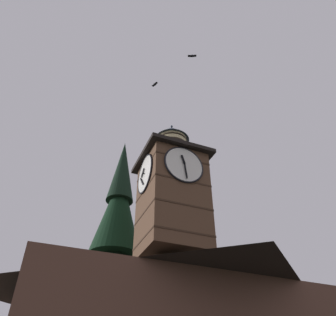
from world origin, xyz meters
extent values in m
pyramid|color=black|center=(0.08, -1.96, 6.69)|extent=(13.47, 11.23, 2.46)
cube|color=brown|center=(-0.36, -2.33, 10.91)|extent=(3.33, 3.33, 5.98)
cube|color=#3C291C|center=(-0.36, -2.33, 8.64)|extent=(3.37, 3.37, 0.10)
cube|color=#3C291C|center=(-0.36, -2.33, 10.13)|extent=(3.37, 3.37, 0.10)
cube|color=#3C291C|center=(-0.36, -2.33, 11.63)|extent=(3.37, 3.37, 0.10)
cube|color=#3C291C|center=(-0.36, -2.33, 13.12)|extent=(3.37, 3.37, 0.10)
cylinder|color=white|center=(-0.36, -0.64, 12.65)|extent=(2.30, 0.10, 2.30)
torus|color=black|center=(-0.36, -0.61, 12.65)|extent=(2.40, 0.10, 2.40)
cube|color=black|center=(-0.28, -0.54, 12.93)|extent=(0.28, 0.04, 0.59)
cube|color=black|center=(-0.42, -0.54, 12.18)|extent=(0.20, 0.04, 0.95)
sphere|color=black|center=(-0.36, -0.53, 12.65)|extent=(0.10, 0.10, 0.10)
cylinder|color=white|center=(1.33, -2.33, 12.65)|extent=(0.10, 2.30, 2.30)
torus|color=black|center=(1.36, -2.33, 12.65)|extent=(0.10, 2.40, 2.40)
cube|color=black|center=(1.43, -2.55, 12.83)|extent=(0.04, 0.52, 0.46)
cube|color=black|center=(1.43, -2.62, 12.28)|extent=(0.04, 0.63, 0.80)
sphere|color=black|center=(1.44, -2.33, 12.65)|extent=(0.10, 0.10, 0.10)
cube|color=black|center=(-0.36, -2.33, 14.02)|extent=(4.03, 4.03, 0.25)
cylinder|color=#D1BC84|center=(-0.36, -2.33, 14.94)|extent=(1.98, 1.98, 1.58)
cylinder|color=#2D2319|center=(-0.36, -2.33, 14.34)|extent=(2.04, 2.04, 0.10)
cylinder|color=#2D2319|center=(-0.36, -2.33, 14.74)|extent=(2.04, 2.04, 0.10)
cylinder|color=#2D2319|center=(-0.36, -2.33, 15.13)|extent=(2.04, 2.04, 0.10)
cylinder|color=#2D2319|center=(-0.36, -2.33, 15.53)|extent=(2.04, 2.04, 0.10)
cone|color=#2D3847|center=(-0.36, -2.33, 16.29)|extent=(2.28, 2.28, 1.13)
sphere|color=#384251|center=(-0.36, -2.33, 16.95)|extent=(0.16, 0.16, 0.16)
cone|color=black|center=(1.48, -7.65, 8.59)|extent=(4.86, 4.86, 6.06)
cone|color=black|center=(1.48, -7.65, 12.84)|extent=(3.41, 3.41, 6.52)
cone|color=black|center=(1.48, -7.65, 16.29)|extent=(1.95, 1.95, 5.37)
ellipsoid|color=black|center=(1.27, -1.40, 19.48)|extent=(0.23, 0.18, 0.11)
cube|color=black|center=(1.22, -1.29, 19.48)|extent=(0.22, 0.28, 0.07)
cube|color=black|center=(1.31, -1.52, 19.48)|extent=(0.22, 0.28, 0.07)
ellipsoid|color=black|center=(0.00, 1.85, 19.19)|extent=(0.18, 0.23, 0.11)
cube|color=black|center=(0.12, 1.79, 19.19)|extent=(0.30, 0.24, 0.06)
cube|color=black|center=(-0.12, 1.90, 19.19)|extent=(0.30, 0.24, 0.06)
camera|label=1|loc=(6.27, 13.18, 1.63)|focal=36.02mm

